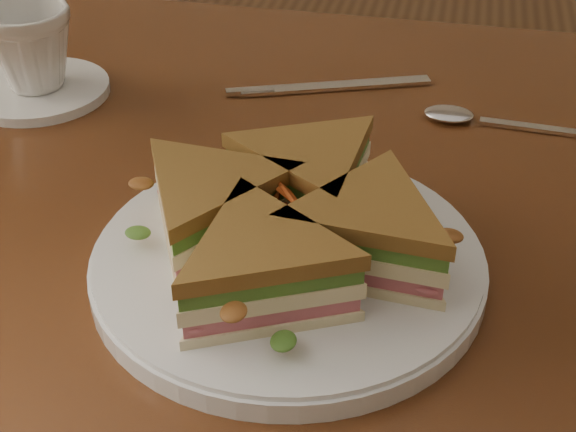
{
  "coord_description": "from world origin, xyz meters",
  "views": [
    {
      "loc": [
        0.06,
        -0.56,
        1.12
      ],
      "look_at": [
        -0.04,
        -0.11,
        0.8
      ],
      "focal_mm": 50.0,
      "sensor_mm": 36.0,
      "label": 1
    }
  ],
  "objects_px": {
    "knife": "(322,88)",
    "coffee_cup": "(30,48)",
    "plate": "(288,263)",
    "saucer": "(39,90)",
    "spoon": "(473,119)",
    "table": "(360,285)",
    "sandwich_wedges": "(288,222)"
  },
  "relations": [
    {
      "from": "sandwich_wedges",
      "to": "saucer",
      "type": "bearing_deg",
      "value": 144.01
    },
    {
      "from": "plate",
      "to": "saucer",
      "type": "distance_m",
      "value": 0.39
    },
    {
      "from": "table",
      "to": "sandwich_wedges",
      "type": "distance_m",
      "value": 0.19
    },
    {
      "from": "plate",
      "to": "coffee_cup",
      "type": "xyz_separation_m",
      "value": [
        -0.31,
        0.23,
        0.04
      ]
    },
    {
      "from": "sandwich_wedges",
      "to": "knife",
      "type": "bearing_deg",
      "value": 95.62
    },
    {
      "from": "table",
      "to": "knife",
      "type": "height_order",
      "value": "knife"
    },
    {
      "from": "sandwich_wedges",
      "to": "saucer",
      "type": "distance_m",
      "value": 0.39
    },
    {
      "from": "plate",
      "to": "spoon",
      "type": "relative_size",
      "value": 1.55
    },
    {
      "from": "coffee_cup",
      "to": "plate",
      "type": "bearing_deg",
      "value": -15.97
    },
    {
      "from": "saucer",
      "to": "coffee_cup",
      "type": "distance_m",
      "value": 0.05
    },
    {
      "from": "knife",
      "to": "coffee_cup",
      "type": "bearing_deg",
      "value": 173.56
    },
    {
      "from": "plate",
      "to": "saucer",
      "type": "bearing_deg",
      "value": 144.01
    },
    {
      "from": "knife",
      "to": "coffee_cup",
      "type": "xyz_separation_m",
      "value": [
        -0.28,
        -0.07,
        0.05
      ]
    },
    {
      "from": "sandwich_wedges",
      "to": "spoon",
      "type": "distance_m",
      "value": 0.29
    },
    {
      "from": "sandwich_wedges",
      "to": "spoon",
      "type": "relative_size",
      "value": 1.43
    },
    {
      "from": "sandwich_wedges",
      "to": "plate",
      "type": "bearing_deg",
      "value": 0.0
    },
    {
      "from": "spoon",
      "to": "knife",
      "type": "height_order",
      "value": "spoon"
    },
    {
      "from": "spoon",
      "to": "saucer",
      "type": "relative_size",
      "value": 1.28
    },
    {
      "from": "plate",
      "to": "saucer",
      "type": "xyz_separation_m",
      "value": [
        -0.31,
        0.23,
        -0.0
      ]
    },
    {
      "from": "spoon",
      "to": "knife",
      "type": "xyz_separation_m",
      "value": [
        -0.15,
        0.04,
        -0.0
      ]
    },
    {
      "from": "coffee_cup",
      "to": "knife",
      "type": "bearing_deg",
      "value": 34.68
    },
    {
      "from": "knife",
      "to": "sandwich_wedges",
      "type": "bearing_deg",
      "value": -105.48
    },
    {
      "from": "table",
      "to": "coffee_cup",
      "type": "distance_m",
      "value": 0.4
    },
    {
      "from": "knife",
      "to": "coffee_cup",
      "type": "relative_size",
      "value": 2.34
    },
    {
      "from": "plate",
      "to": "knife",
      "type": "distance_m",
      "value": 0.3
    },
    {
      "from": "coffee_cup",
      "to": "sandwich_wedges",
      "type": "bearing_deg",
      "value": -15.97
    },
    {
      "from": "sandwich_wedges",
      "to": "saucer",
      "type": "relative_size",
      "value": 1.83
    },
    {
      "from": "knife",
      "to": "saucer",
      "type": "xyz_separation_m",
      "value": [
        -0.28,
        -0.07,
        0.0
      ]
    },
    {
      "from": "sandwich_wedges",
      "to": "coffee_cup",
      "type": "xyz_separation_m",
      "value": [
        -0.31,
        0.23,
        0.01
      ]
    },
    {
      "from": "table",
      "to": "coffee_cup",
      "type": "relative_size",
      "value": 13.66
    },
    {
      "from": "saucer",
      "to": "sandwich_wedges",
      "type": "bearing_deg",
      "value": -35.99
    },
    {
      "from": "spoon",
      "to": "table",
      "type": "bearing_deg",
      "value": -115.46
    }
  ]
}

